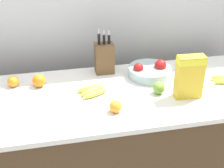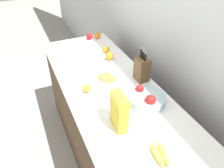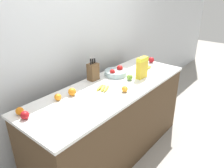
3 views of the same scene
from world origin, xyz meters
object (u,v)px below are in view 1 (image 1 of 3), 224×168
at_px(fruit_bowl, 150,71).
at_px(banana_bunch_left, 92,91).
at_px(knife_block, 104,58).
at_px(orange_front_right, 116,107).
at_px(orange_by_cereal, 39,81).
at_px(cereal_box, 190,75).
at_px(apple_leftmost, 159,88).
at_px(orange_front_left, 13,81).

bearing_deg(fruit_bowl, banana_bunch_left, -160.65).
distance_m(knife_block, fruit_bowl, 0.31).
relative_size(banana_bunch_left, orange_front_right, 2.80).
relative_size(banana_bunch_left, orange_by_cereal, 2.36).
relative_size(cereal_box, orange_by_cereal, 3.17).
height_order(apple_leftmost, orange_front_left, apple_leftmost).
height_order(knife_block, orange_front_right, knife_block).
height_order(cereal_box, orange_front_right, cereal_box).
xyz_separation_m(knife_block, banana_bunch_left, (-0.12, -0.26, -0.09)).
height_order(banana_bunch_left, apple_leftmost, apple_leftmost).
xyz_separation_m(cereal_box, banana_bunch_left, (-0.54, 0.15, -0.12)).
relative_size(cereal_box, orange_front_right, 3.76).
bearing_deg(fruit_bowl, orange_by_cereal, 179.22).
relative_size(fruit_bowl, banana_bunch_left, 1.47).
bearing_deg(fruit_bowl, apple_leftmost, -94.57).
bearing_deg(knife_block, banana_bunch_left, -115.06).
bearing_deg(fruit_bowl, orange_front_left, 177.23).
height_order(cereal_box, apple_leftmost, cereal_box).
xyz_separation_m(banana_bunch_left, orange_by_cereal, (-0.31, 0.15, 0.02)).
height_order(banana_bunch_left, orange_front_left, orange_front_left).
bearing_deg(apple_leftmost, orange_front_right, -154.53).
height_order(knife_block, orange_by_cereal, knife_block).
relative_size(cereal_box, apple_leftmost, 3.56).
relative_size(fruit_bowl, orange_front_right, 4.12).
relative_size(knife_block, orange_front_right, 4.44).
height_order(cereal_box, banana_bunch_left, cereal_box).
height_order(cereal_box, orange_front_left, cereal_box).
distance_m(cereal_box, apple_leftmost, 0.20).
bearing_deg(orange_by_cereal, fruit_bowl, -0.78).
bearing_deg(apple_leftmost, orange_front_left, 162.77).
xyz_separation_m(cereal_box, fruit_bowl, (-0.13, 0.29, -0.10)).
bearing_deg(apple_leftmost, orange_by_cereal, 161.56).
xyz_separation_m(apple_leftmost, orange_front_left, (-0.85, 0.26, -0.00)).
bearing_deg(banana_bunch_left, apple_leftmost, -11.64).
xyz_separation_m(apple_leftmost, orange_by_cereal, (-0.69, 0.23, 0.00)).
xyz_separation_m(banana_bunch_left, orange_front_right, (0.09, -0.22, 0.02)).
bearing_deg(orange_by_cereal, orange_front_right, -42.67).
xyz_separation_m(cereal_box, orange_by_cereal, (-0.84, 0.30, -0.10)).
xyz_separation_m(knife_block, apple_leftmost, (0.26, -0.34, -0.07)).
bearing_deg(orange_by_cereal, knife_block, 14.60).
relative_size(orange_by_cereal, orange_front_left, 1.18).
bearing_deg(cereal_box, apple_leftmost, 158.62).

